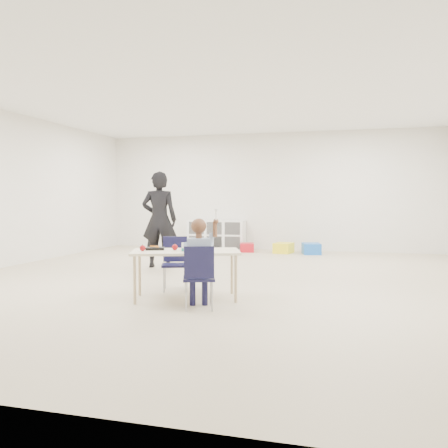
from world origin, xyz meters
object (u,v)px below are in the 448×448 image
(child, at_px, (199,259))
(adult, at_px, (159,220))
(cubby_shelf, at_px, (216,235))
(table, at_px, (186,274))
(chair_near, at_px, (199,277))

(child, height_order, adult, adult)
(child, bearing_deg, cubby_shelf, 85.14)
(child, xyz_separation_m, cubby_shelf, (-1.56, 6.13, -0.21))
(table, height_order, child, child)
(table, distance_m, child, 0.62)
(table, relative_size, child, 1.28)
(adult, bearing_deg, child, 107.95)
(cubby_shelf, relative_size, adult, 0.82)
(child, bearing_deg, adult, 101.18)
(table, xyz_separation_m, adult, (-1.37, 2.42, 0.55))
(child, xyz_separation_m, adult, (-1.69, 2.88, 0.29))
(table, xyz_separation_m, child, (0.32, -0.46, 0.26))
(cubby_shelf, height_order, adult, adult)
(cubby_shelf, distance_m, adult, 3.29)
(table, xyz_separation_m, chair_near, (0.32, -0.46, 0.06))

